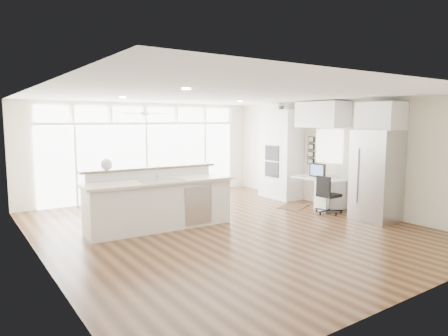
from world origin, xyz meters
TOP-DOWN VIEW (x-y plane):
  - floor at (0.00, 0.00)m, footprint 7.00×8.00m
  - ceiling at (0.00, 0.00)m, footprint 7.00×8.00m
  - wall_back at (0.00, 4.00)m, footprint 7.00×0.04m
  - wall_front at (0.00, -4.00)m, footprint 7.00×0.04m
  - wall_left at (-3.50, 0.00)m, footprint 0.04×8.00m
  - wall_right at (3.50, 0.00)m, footprint 0.04×8.00m
  - glass_wall at (0.00, 3.94)m, footprint 5.80×0.06m
  - transom_row at (0.00, 3.94)m, footprint 5.90×0.06m
  - desk_window at (3.46, 0.30)m, footprint 0.04×0.85m
  - ceiling_fan at (-0.50, 2.80)m, footprint 1.16×1.16m
  - recessed_lights at (0.00, 0.20)m, footprint 3.40×3.00m
  - oven_cabinet at (3.17, 1.80)m, footprint 0.64×1.20m
  - desk_nook at (3.13, 0.30)m, footprint 0.72×1.30m
  - upper_cabinets at (3.17, 0.30)m, footprint 0.64×1.30m
  - refrigerator at (3.11, -1.35)m, footprint 0.76×0.90m
  - fridge_cabinet at (3.17, -1.35)m, footprint 0.64×0.90m
  - framed_photos at (3.46, 0.92)m, footprint 0.06×0.22m
  - kitchen_island at (-1.10, 0.77)m, footprint 3.13×1.31m
  - rug at (2.59, 0.67)m, footprint 0.97×0.86m
  - office_chair at (2.77, -0.33)m, footprint 0.48×0.45m
  - fishbowl at (-2.03, 1.22)m, footprint 0.26×0.26m
  - monitor at (3.05, 0.30)m, footprint 0.12×0.47m
  - keyboard at (2.88, 0.30)m, footprint 0.15×0.33m
  - potted_plant at (3.17, 1.80)m, footprint 0.28×0.30m

SIDE VIEW (x-z plane):
  - floor at x=0.00m, z-range -0.02..0.00m
  - rug at x=2.59m, z-range 0.00..0.01m
  - desk_nook at x=3.13m, z-range 0.00..0.76m
  - office_chair at x=2.77m, z-range 0.00..0.90m
  - kitchen_island at x=-1.10m, z-range 0.00..1.22m
  - keyboard at x=2.88m, z-range 0.76..0.78m
  - monitor at x=3.05m, z-range 0.76..1.15m
  - refrigerator at x=3.11m, z-range 0.00..2.00m
  - glass_wall at x=0.00m, z-range 0.01..2.09m
  - oven_cabinet at x=3.17m, z-range 0.00..2.50m
  - fishbowl at x=-2.03m, z-range 1.22..1.45m
  - wall_back at x=0.00m, z-range 0.00..2.70m
  - wall_front at x=0.00m, z-range 0.00..2.70m
  - wall_left at x=-3.50m, z-range 0.00..2.70m
  - wall_right at x=3.50m, z-range 0.00..2.70m
  - framed_photos at x=3.46m, z-range 1.00..1.80m
  - desk_window at x=3.46m, z-range 1.12..1.98m
  - fridge_cabinet at x=3.17m, z-range 2.00..2.60m
  - upper_cabinets at x=3.17m, z-range 2.03..2.67m
  - transom_row at x=0.00m, z-range 2.18..2.58m
  - ceiling_fan at x=-0.50m, z-range 2.32..2.64m
  - potted_plant at x=3.17m, z-range 2.50..2.71m
  - recessed_lights at x=0.00m, z-range 2.67..2.69m
  - ceiling at x=0.00m, z-range 2.69..2.71m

